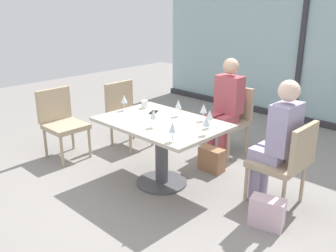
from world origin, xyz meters
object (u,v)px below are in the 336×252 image
at_px(handbag_0, 267,213).
at_px(chair_far_left, 127,110).
at_px(handbag_1, 212,159).
at_px(chair_near_window, 230,116).
at_px(wine_glass_4, 124,99).
at_px(coffee_cup, 145,104).
at_px(chair_far_right, 287,159).
at_px(wine_glass_3, 178,105).
at_px(wine_glass_0, 210,115).
at_px(person_far_right, 278,137).
at_px(person_near_window, 226,103).
at_px(wine_glass_2, 206,122).
at_px(cell_phone_on_table, 154,112).
at_px(chair_side_end, 61,119).
at_px(wine_glass_5, 154,115).
at_px(dining_table_main, 162,137).
at_px(wine_glass_6, 204,109).
at_px(wine_glass_1, 173,128).

bearing_deg(handbag_0, chair_far_left, 154.51).
bearing_deg(handbag_1, chair_near_window, 107.25).
distance_m(chair_far_left, wine_glass_4, 0.87).
bearing_deg(chair_near_window, coffee_cup, -115.20).
height_order(chair_far_right, wine_glass_3, wine_glass_3).
bearing_deg(wine_glass_0, person_far_right, 28.93).
distance_m(person_near_window, wine_glass_2, 1.32).
relative_size(person_far_right, cell_phone_on_table, 8.75).
bearing_deg(chair_side_end, cell_phone_on_table, 22.38).
bearing_deg(chair_far_left, person_near_window, 29.11).
xyz_separation_m(person_far_right, coffee_cup, (-1.58, -0.29, 0.08)).
distance_m(chair_far_left, wine_glass_5, 1.49).
bearing_deg(handbag_1, coffee_cup, -147.71).
height_order(chair_side_end, wine_glass_5, wine_glass_5).
bearing_deg(chair_far_right, handbag_0, -80.27).
distance_m(dining_table_main, handbag_1, 0.79).
height_order(chair_far_right, handbag_0, chair_far_right).
bearing_deg(wine_glass_4, wine_glass_0, 10.15).
bearing_deg(wine_glass_2, wine_glass_4, -179.52).
bearing_deg(person_far_right, chair_far_right, 0.00).
relative_size(chair_side_end, wine_glass_6, 4.70).
bearing_deg(wine_glass_1, wine_glass_6, 105.21).
xyz_separation_m(wine_glass_1, wine_glass_5, (-0.41, 0.15, 0.00)).
bearing_deg(wine_glass_3, dining_table_main, -91.90).
bearing_deg(person_near_window, coffee_cup, -117.69).
height_order(person_near_window, wine_glass_6, person_near_window).
xyz_separation_m(wine_glass_5, cell_phone_on_table, (-0.36, 0.35, -0.13)).
height_order(coffee_cup, cell_phone_on_table, coffee_cup).
distance_m(person_near_window, wine_glass_5, 1.37).
bearing_deg(wine_glass_6, wine_glass_0, -36.36).
height_order(wine_glass_1, wine_glass_4, same).
xyz_separation_m(chair_far_left, cell_phone_on_table, (0.91, -0.35, 0.24)).
height_order(dining_table_main, wine_glass_1, wine_glass_1).
bearing_deg(dining_table_main, wine_glass_3, 88.10).
xyz_separation_m(wine_glass_3, handbag_0, (1.25, -0.18, -0.72)).
xyz_separation_m(wine_glass_4, coffee_cup, (0.09, 0.23, -0.09)).
relative_size(chair_far_right, handbag_1, 2.90).
xyz_separation_m(wine_glass_3, cell_phone_on_table, (-0.29, -0.10, -0.13)).
relative_size(person_near_window, wine_glass_6, 6.81).
xyz_separation_m(chair_side_end, cell_phone_on_table, (1.20, 0.49, 0.24)).
bearing_deg(handbag_1, wine_glass_4, -139.64).
relative_size(dining_table_main, wine_glass_5, 7.15).
distance_m(wine_glass_0, cell_phone_on_table, 0.79).
bearing_deg(wine_glass_5, cell_phone_on_table, 136.31).
distance_m(wine_glass_1, handbag_0, 1.14).
relative_size(chair_far_right, person_near_window, 0.69).
distance_m(chair_near_window, wine_glass_5, 1.51).
bearing_deg(chair_far_left, chair_side_end, -109.08).
distance_m(chair_near_window, coffee_cup, 1.20).
bearing_deg(chair_side_end, person_far_right, 18.18).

